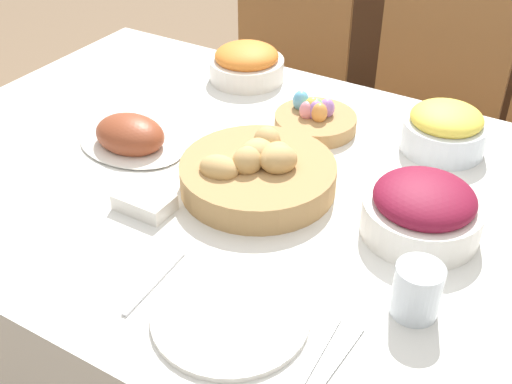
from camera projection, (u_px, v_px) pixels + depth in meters
dining_table at (282, 319)px, 1.49m from camera, size 1.73×1.05×0.72m
chair_far_left at (278, 76)px, 2.22m from camera, size 0.45×0.45×0.96m
chair_far_center at (420, 113)px, 2.00m from camera, size 0.45×0.45×0.96m
sideboard at (439, 15)px, 2.87m from camera, size 1.24×0.44×0.90m
bread_basket at (258, 171)px, 1.27m from camera, size 0.31×0.31×0.11m
egg_basket at (315, 118)px, 1.47m from camera, size 0.19×0.19×0.08m
ham_platter at (130, 137)px, 1.40m from camera, size 0.25×0.18×0.08m
beet_salad_bowl at (423, 210)px, 1.15m from camera, size 0.22×0.22×0.11m
pineapple_bowl at (445, 129)px, 1.38m from camera, size 0.18×0.18×0.10m
carrot_bowl at (247, 64)px, 1.68m from camera, size 0.20×0.20×0.10m
dinner_plate at (231, 316)px, 1.00m from camera, size 0.25×0.25×0.01m
fork at (155, 283)px, 1.06m from camera, size 0.02×0.17×0.00m
knife at (317, 356)px, 0.94m from camera, size 0.02×0.17×0.00m
spoon at (335, 364)px, 0.92m from camera, size 0.02×0.17×0.00m
drinking_cup at (417, 290)px, 0.99m from camera, size 0.08×0.08×0.09m
butter_dish at (144, 202)px, 1.22m from camera, size 0.11×0.07×0.03m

